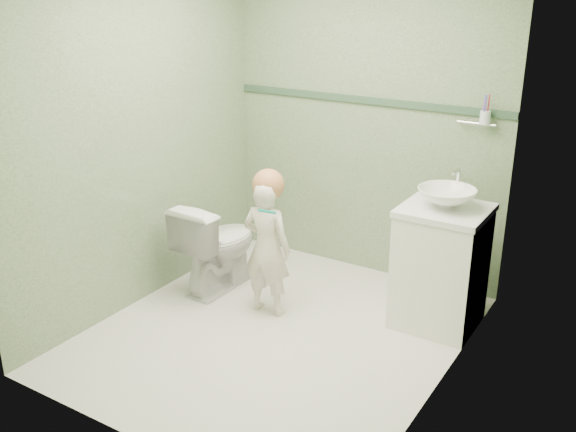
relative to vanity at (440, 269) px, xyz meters
The scene contains 12 objects.
ground 1.16m from the vanity, 140.19° to the right, with size 2.50×2.50×0.00m, color silver.
room_shell 1.35m from the vanity, 140.19° to the right, with size 2.50×2.54×2.40m.
trim_stripe 1.38m from the vanity, 147.36° to the left, with size 2.20×0.02×0.05m, color #33513A.
vanity is the anchor object (origin of this frame).
counter 0.41m from the vanity, ahead, with size 0.54×0.52×0.04m, color white.
basin 0.49m from the vanity, ahead, with size 0.37×0.37×0.13m, color white.
faucet 0.60m from the vanity, 90.00° to the left, with size 0.03×0.13×0.18m.
cup_holder 1.05m from the vanity, 83.75° to the left, with size 0.26×0.07×0.21m.
toilet 1.62m from the vanity, 167.61° to the right, with size 0.39×0.68×0.69m, color white.
toddler 1.16m from the vanity, 156.15° to the right, with size 0.35×0.23×0.96m, color beige.
hair_cap 1.26m from the vanity, 157.29° to the right, with size 0.21×0.21×0.21m, color #B77748.
teal_toothbrush 1.21m from the vanity, 148.98° to the right, with size 0.11×0.14×0.08m.
Camera 1 is at (2.05, -3.14, 2.22)m, focal length 40.62 mm.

